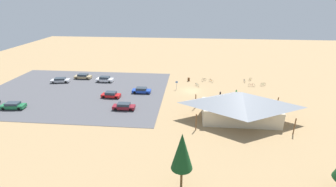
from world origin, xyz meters
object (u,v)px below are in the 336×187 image
at_px(bicycle_teal_near_porch, 197,85).
at_px(bicycle_red_yard_left, 252,85).
at_px(lot_sign, 177,84).
at_px(car_silver_near_entry, 60,80).
at_px(bike_pavilion, 241,104).
at_px(car_maroon_end_stall, 124,106).
at_px(bicycle_purple_by_bin, 248,102).
at_px(trash_bin, 189,79).
at_px(bicycle_orange_front_row, 211,81).
at_px(bicycle_blue_yard_front, 235,99).
at_px(bicycle_green_mid_cluster, 263,84).
at_px(bicycle_yellow_near_sign, 250,79).
at_px(car_white_aisle_side, 105,79).
at_px(car_green_second_row, 13,106).
at_px(bicycle_black_lone_west, 204,80).
at_px(car_red_by_curb, 111,95).
at_px(car_tan_mid_lot, 83,76).
at_px(bicycle_silver_trailside, 244,81).
at_px(pine_east, 182,151).
at_px(visitor_at_bikes, 236,93).
at_px(car_blue_back_corner, 142,90).
at_px(visitor_crossing_yard, 220,95).

distance_m(bicycle_teal_near_porch, bicycle_red_yard_left, 13.93).
height_order(lot_sign, car_silver_near_entry, lot_sign).
distance_m(bike_pavilion, car_maroon_end_stall, 22.98).
relative_size(bicycle_teal_near_porch, bicycle_purple_by_bin, 1.08).
height_order(trash_bin, bicycle_orange_front_row, same).
height_order(bicycle_blue_yard_front, bicycle_teal_near_porch, bicycle_blue_yard_front).
bearing_deg(lot_sign, bicycle_green_mid_cluster, -168.09).
xyz_separation_m(bicycle_yellow_near_sign, car_silver_near_entry, (51.07, 6.53, 0.35)).
height_order(car_white_aisle_side, car_green_second_row, car_white_aisle_side).
relative_size(bicycle_black_lone_west, car_red_by_curb, 0.30).
height_order(bicycle_black_lone_west, car_tan_mid_lot, car_tan_mid_lot).
bearing_deg(bicycle_yellow_near_sign, bicycle_silver_trailside, 40.55).
relative_size(bicycle_purple_by_bin, car_tan_mid_lot, 0.30).
xyz_separation_m(pine_east, car_tan_mid_lot, (29.32, -39.69, -4.48)).
relative_size(car_white_aisle_side, visitor_at_bikes, 2.72).
relative_size(lot_sign, bicycle_black_lone_west, 1.66).
relative_size(bicycle_green_mid_cluster, car_silver_near_entry, 0.32).
xyz_separation_m(bicycle_silver_trailside, car_white_aisle_side, (37.51, 3.29, 0.43)).
height_order(car_blue_back_corner, visitor_crossing_yard, visitor_crossing_yard).
bearing_deg(car_green_second_row, bicycle_purple_by_bin, -171.12).
height_order(bicycle_teal_near_porch, car_maroon_end_stall, car_maroon_end_stall).
relative_size(car_red_by_curb, car_silver_near_entry, 0.88).
relative_size(trash_bin, bicycle_silver_trailside, 0.54).
bearing_deg(car_green_second_row, bicycle_black_lone_west, -151.47).
relative_size(car_tan_mid_lot, car_silver_near_entry, 0.94).
height_order(trash_bin, lot_sign, lot_sign).
bearing_deg(car_silver_near_entry, bicycle_purple_by_bin, 169.06).
distance_m(bicycle_yellow_near_sign, bicycle_silver_trailside, 2.44).
distance_m(pine_east, bicycle_blue_yard_front, 30.47).
height_order(car_blue_back_corner, car_green_second_row, car_green_second_row).
height_order(bicycle_yellow_near_sign, visitor_at_bikes, visitor_at_bikes).
bearing_deg(bicycle_orange_front_row, car_tan_mid_lot, 0.78).
bearing_deg(bicycle_purple_by_bin, pine_east, 63.70).
height_order(car_blue_back_corner, car_silver_near_entry, car_blue_back_corner).
xyz_separation_m(bicycle_purple_by_bin, bicycle_green_mid_cluster, (-6.16, -11.61, 0.04)).
bearing_deg(lot_sign, car_red_by_curb, 25.01).
relative_size(trash_bin, bicycle_purple_by_bin, 0.64).
height_order(bicycle_green_mid_cluster, car_tan_mid_lot, car_tan_mid_lot).
relative_size(bicycle_orange_front_row, car_green_second_row, 0.28).
bearing_deg(car_silver_near_entry, car_white_aisle_side, -171.96).
distance_m(car_silver_near_entry, car_green_second_row, 16.82).
relative_size(bicycle_yellow_near_sign, bicycle_teal_near_porch, 0.87).
distance_m(pine_east, bicycle_yellow_near_sign, 46.05).
relative_size(lot_sign, visitor_crossing_yard, 1.28).
distance_m(car_maroon_end_stall, car_tan_mid_lot, 25.04).
bearing_deg(bicycle_silver_trailside, car_silver_near_entry, 5.74).
xyz_separation_m(car_red_by_curb, car_silver_near_entry, (16.77, -9.00, -0.03)).
xyz_separation_m(bicycle_teal_near_porch, car_green_second_row, (37.94, 17.29, 0.37)).
relative_size(bicycle_teal_near_porch, car_silver_near_entry, 0.30).
bearing_deg(bike_pavilion, lot_sign, -49.86).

